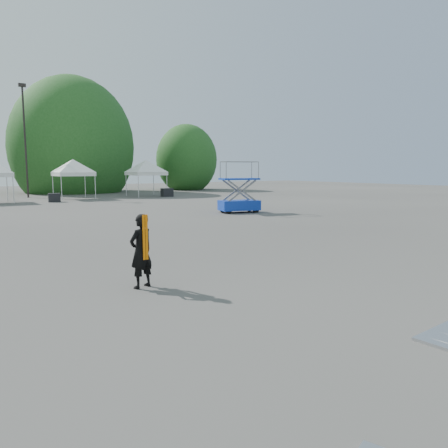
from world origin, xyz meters
TOP-DOWN VIEW (x-y plane):
  - ground at (0.00, 0.00)m, footprint 120.00×120.00m
  - light_pole_east at (3.00, 32.00)m, footprint 0.60×0.25m
  - tree_mid_e at (9.00, 39.00)m, footprint 5.12×5.12m
  - tree_far_e at (22.00, 37.00)m, footprint 3.84×3.84m
  - tent_f at (5.87, 27.99)m, footprint 4.16×4.16m
  - tent_g at (12.50, 27.97)m, footprint 4.26×4.26m
  - man at (-0.92, -0.99)m, footprint 0.68×0.55m
  - scissor_lift at (10.48, 10.81)m, footprint 2.49×1.65m
  - crate_mid at (3.62, 25.39)m, footprint 0.96×0.80m
  - crate_east at (13.72, 26.21)m, footprint 1.03×0.83m

SIDE VIEW (x-z plane):
  - ground at x=0.00m, z-range 0.00..0.00m
  - crate_mid at x=3.62m, z-range 0.00..0.67m
  - crate_east at x=13.72m, z-range 0.00..0.76m
  - man at x=-0.92m, z-range 0.00..1.61m
  - scissor_lift at x=10.48m, z-range 0.01..2.97m
  - tent_f at x=5.87m, z-range 1.12..5.00m
  - tent_g at x=12.50m, z-range 1.12..5.00m
  - tree_far_e at x=22.00m, z-range 0.70..6.55m
  - tree_mid_e at x=9.00m, z-range 0.94..8.74m
  - light_pole_east at x=3.00m, z-range 0.62..10.42m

